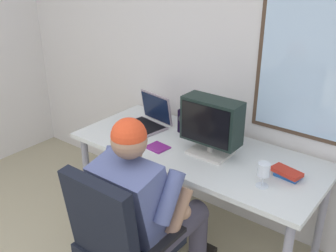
{
  "coord_description": "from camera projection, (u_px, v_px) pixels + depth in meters",
  "views": [
    {
      "loc": [
        1.18,
        -0.04,
        1.97
      ],
      "look_at": [
        -0.1,
        1.6,
        1.04
      ],
      "focal_mm": 42.12,
      "sensor_mm": 36.0,
      "label": 1
    }
  ],
  "objects": [
    {
      "name": "crt_monitor",
      "position": [
        211.0,
        123.0,
        2.54
      ],
      "size": [
        0.39,
        0.22,
        0.39
      ],
      "color": "beige",
      "rests_on": "desk"
    },
    {
      "name": "desk_speaker",
      "position": [
        184.0,
        121.0,
        2.92
      ],
      "size": [
        0.07,
        0.07,
        0.18
      ],
      "color": "black",
      "rests_on": "desk"
    },
    {
      "name": "wall_rear",
      "position": [
        255.0,
        59.0,
        2.69
      ],
      "size": [
        4.89,
        0.08,
        2.58
      ],
      "color": "silver",
      "rests_on": "ground"
    },
    {
      "name": "book_stack",
      "position": [
        287.0,
        173.0,
        2.36
      ],
      "size": [
        0.2,
        0.13,
        0.05
      ],
      "color": "#1F529F",
      "rests_on": "desk"
    },
    {
      "name": "desk",
      "position": [
        196.0,
        157.0,
        2.73
      ],
      "size": [
        1.75,
        0.75,
        0.73
      ],
      "color": "#9191A0",
      "rests_on": "ground"
    },
    {
      "name": "office_chair",
      "position": [
        117.0,
        237.0,
        2.12
      ],
      "size": [
        0.59,
        0.61,
        0.98
      ],
      "color": "black",
      "rests_on": "ground"
    },
    {
      "name": "person_seated",
      "position": [
        148.0,
        203.0,
        2.28
      ],
      "size": [
        0.53,
        0.78,
        1.21
      ],
      "color": "#434050",
      "rests_on": "ground"
    },
    {
      "name": "cd_case",
      "position": [
        158.0,
        147.0,
        2.71
      ],
      "size": [
        0.15,
        0.14,
        0.01
      ],
      "color": "#80227F",
      "rests_on": "desk"
    },
    {
      "name": "wine_glass",
      "position": [
        264.0,
        171.0,
        2.23
      ],
      "size": [
        0.08,
        0.08,
        0.15
      ],
      "color": "silver",
      "rests_on": "desk"
    },
    {
      "name": "laptop",
      "position": [
        149.0,
        118.0,
        3.03
      ],
      "size": [
        0.36,
        0.33,
        0.25
      ],
      "color": "gray",
      "rests_on": "desk"
    }
  ]
}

